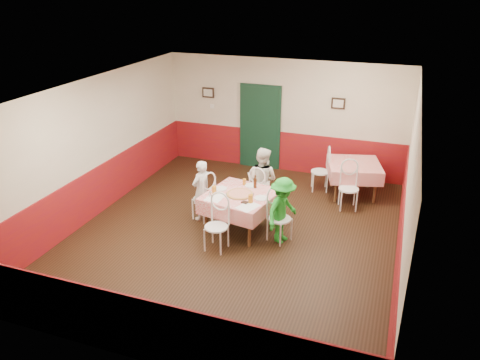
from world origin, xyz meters
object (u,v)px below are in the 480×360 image
(chair_left, at_px, (204,199))
(pizza, at_px, (240,194))
(chair_second_a, at_px, (320,172))
(diner_far, at_px, (262,180))
(glass_b, at_px, (251,199))
(glass_a, at_px, (214,190))
(second_table, at_px, (353,179))
(chair_right, at_px, (280,219))
(main_table, at_px, (240,212))
(glass_c, at_px, (244,182))
(wallet, at_px, (245,202))
(chair_near, at_px, (216,227))
(chair_second_b, at_px, (349,189))
(beer_bottle, at_px, (255,182))
(diner_right, at_px, (283,210))
(diner_left, at_px, (201,190))
(chair_far, at_px, (260,192))

(chair_left, height_order, pizza, chair_left)
(chair_second_a, bearing_deg, diner_far, -47.73)
(glass_b, bearing_deg, glass_a, 170.13)
(second_table, xyz_separation_m, chair_right, (-1.02, -2.52, 0.08))
(main_table, relative_size, chair_second_a, 1.36)
(chair_left, distance_m, glass_c, 0.90)
(chair_left, bearing_deg, second_table, 150.65)
(wallet, bearing_deg, chair_right, 26.21)
(chair_right, xyz_separation_m, chair_near, (-0.99, -0.68, 0.00))
(chair_second_a, relative_size, chair_second_b, 1.00)
(chair_second_b, relative_size, pizza, 1.80)
(glass_c, bearing_deg, beer_bottle, -14.96)
(main_table, height_order, chair_left, chair_left)
(chair_left, bearing_deg, pizza, 99.13)
(beer_bottle, bearing_deg, chair_near, -105.52)
(glass_b, xyz_separation_m, wallet, (-0.10, -0.05, -0.07))
(glass_b, xyz_separation_m, beer_bottle, (-0.13, 0.65, 0.04))
(chair_second_a, distance_m, diner_right, 2.55)
(second_table, height_order, pizza, pizza)
(chair_near, relative_size, chair_second_b, 1.00)
(glass_c, bearing_deg, glass_b, -62.70)
(chair_right, relative_size, chair_second_b, 1.00)
(chair_near, bearing_deg, second_table, 61.96)
(glass_a, bearing_deg, glass_b, -9.87)
(chair_right, distance_m, glass_b, 0.67)
(main_table, bearing_deg, diner_left, 169.63)
(chair_far, relative_size, glass_a, 5.82)
(glass_b, distance_m, beer_bottle, 0.67)
(chair_far, height_order, diner_left, diner_left)
(glass_c, relative_size, beer_bottle, 0.54)
(beer_bottle, height_order, diner_right, diner_right)
(diner_right, bearing_deg, second_table, -3.17)
(pizza, bearing_deg, beer_bottle, 66.13)
(glass_c, xyz_separation_m, diner_left, (-0.82, -0.27, -0.20))
(diner_right, bearing_deg, main_table, 97.51)
(glass_c, bearing_deg, second_table, 45.18)
(second_table, height_order, glass_b, glass_b)
(beer_bottle, bearing_deg, glass_c, 165.04)
(chair_second_b, relative_size, wallet, 8.18)
(main_table, distance_m, chair_near, 0.85)
(chair_left, xyz_separation_m, glass_a, (0.37, -0.30, 0.39))
(chair_second_b, xyz_separation_m, diner_right, (-0.97, -1.78, 0.19))
(main_table, xyz_separation_m, glass_c, (-0.06, 0.43, 0.45))
(chair_far, distance_m, glass_c, 0.59)
(second_table, relative_size, diner_left, 0.89)
(glass_a, xyz_separation_m, diner_left, (-0.42, 0.31, -0.21))
(chair_near, xyz_separation_m, wallet, (0.36, 0.51, 0.32))
(main_table, bearing_deg, chair_left, 169.63)
(pizza, relative_size, diner_far, 0.35)
(main_table, relative_size, glass_a, 7.89)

